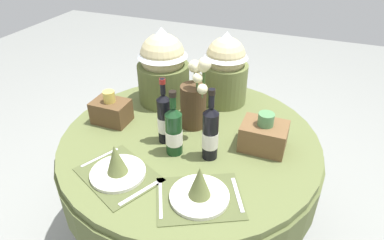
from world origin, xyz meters
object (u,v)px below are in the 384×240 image
wine_bottle_centre (164,118)px  flower_vase (195,99)px  dining_table (190,159)px  gift_tub_back_centre (225,66)px  wine_bottle_right (174,131)px  woven_basket_side_left (111,111)px  place_setting_left (117,167)px  place_setting_right (200,190)px  wine_bottle_left (210,133)px  gift_tub_back_left (163,64)px  woven_basket_side_right (264,135)px

wine_bottle_centre → flower_vase: bearing=64.5°
dining_table → flower_vase: flower_vase is taller
gift_tub_back_centre → dining_table: bearing=-97.1°
flower_vase → wine_bottle_centre: (-0.09, -0.18, -0.03)m
wine_bottle_centre → wine_bottle_right: bearing=-40.4°
dining_table → woven_basket_side_left: 0.49m
flower_vase → wine_bottle_right: flower_vase is taller
wine_bottle_centre → wine_bottle_right: 0.10m
gift_tub_back_centre → wine_bottle_centre: bearing=-107.2°
place_setting_left → place_setting_right: same height
gift_tub_back_centre → woven_basket_side_left: 0.68m
dining_table → gift_tub_back_centre: 0.56m
dining_table → flower_vase: 0.32m
wine_bottle_left → gift_tub_back_left: gift_tub_back_left is taller
flower_vase → wine_bottle_right: size_ratio=1.22×
place_setting_left → woven_basket_side_left: size_ratio=2.21×
wine_bottle_left → gift_tub_back_centre: 0.55m
flower_vase → gift_tub_back_left: 0.34m
wine_bottle_centre → woven_basket_side_left: size_ratio=1.79×
dining_table → flower_vase: (-0.01, 0.10, 0.31)m
wine_bottle_centre → wine_bottle_right: wine_bottle_centre is taller
place_setting_left → flower_vase: (0.17, 0.48, 0.11)m
gift_tub_back_left → wine_bottle_centre: bearing=-64.3°
wine_bottle_right → gift_tub_back_left: gift_tub_back_left is taller
dining_table → place_setting_right: (0.19, -0.38, 0.19)m
dining_table → woven_basket_side_right: 0.42m
wine_bottle_right → place_setting_right: bearing=-48.0°
wine_bottle_right → woven_basket_side_right: (0.38, 0.19, -0.05)m
wine_bottle_centre → woven_basket_side_right: wine_bottle_centre is taller
flower_vase → gift_tub_back_left: (-0.26, 0.19, 0.07)m
place_setting_right → gift_tub_back_centre: (-0.14, 0.80, 0.18)m
woven_basket_side_right → gift_tub_back_left: bearing=158.6°
wine_bottle_left → gift_tub_back_centre: gift_tub_back_centre is taller
wine_bottle_centre → woven_basket_side_right: size_ratio=1.60×
gift_tub_back_centre → woven_basket_side_right: 0.51m
place_setting_left → wine_bottle_left: 0.43m
dining_table → gift_tub_back_centre: size_ratio=3.14×
place_setting_right → woven_basket_side_left: (-0.63, 0.36, 0.02)m
place_setting_left → wine_bottle_right: size_ratio=1.29×
woven_basket_side_right → place_setting_left: bearing=-141.9°
gift_tub_back_left → wine_bottle_left: bearing=-44.1°
wine_bottle_left → dining_table: bearing=141.6°
wine_bottle_centre → woven_basket_side_left: (-0.34, 0.06, -0.06)m
dining_table → place_setting_right: place_setting_right is taller
wine_bottle_left → gift_tub_back_left: bearing=135.9°
place_setting_left → wine_bottle_left: size_ratio=1.19×
flower_vase → wine_bottle_right: bearing=-91.4°
woven_basket_side_left → woven_basket_side_right: size_ratio=0.89×
wine_bottle_left → gift_tub_back_centre: bearing=99.9°
place_setting_left → wine_bottle_left: bearing=38.8°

